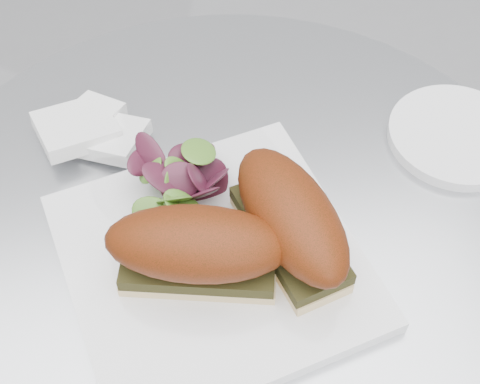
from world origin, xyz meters
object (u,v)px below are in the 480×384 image
(sandwich_right, at_px, (291,220))
(plate, at_px, (212,261))
(saucer, at_px, (456,136))
(sandwich_left, at_px, (197,249))

(sandwich_right, bearing_deg, plate, -105.77)
(plate, relative_size, saucer, 1.78)
(plate, bearing_deg, sandwich_right, -1.48)
(plate, distance_m, sandwich_left, 0.05)
(plate, height_order, sandwich_right, sandwich_right)
(sandwich_left, height_order, saucer, sandwich_left)
(plate, xyz_separation_m, sandwich_left, (-0.01, -0.02, 0.05))
(sandwich_left, bearing_deg, sandwich_right, 24.22)
(sandwich_right, relative_size, saucer, 1.17)
(sandwich_left, xyz_separation_m, sandwich_right, (0.09, 0.01, -0.00))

